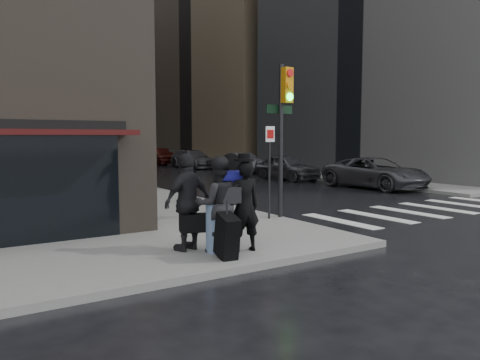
{
  "coord_description": "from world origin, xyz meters",
  "views": [
    {
      "loc": [
        -6.63,
        -9.15,
        2.55
      ],
      "look_at": [
        0.67,
        2.22,
        1.3
      ],
      "focal_mm": 35.0,
      "sensor_mm": 36.0,
      "label": 1
    }
  ],
  "objects_px": {
    "parked_car_0": "(375,173)",
    "parked_car_5": "(142,154)",
    "man_overcoat": "(241,211)",
    "traffic_light": "(282,119)",
    "parked_car_4": "(161,156)",
    "man_greycoat": "(188,202)",
    "parked_car_3": "(193,159)",
    "fire_hydrant": "(187,193)",
    "man_jeans": "(217,204)",
    "parked_car_1": "(287,167)",
    "parked_car_2": "(243,163)"
  },
  "relations": [
    {
      "from": "man_greycoat",
      "to": "parked_car_3",
      "type": "distance_m",
      "value": 28.23
    },
    {
      "from": "fire_hydrant",
      "to": "parked_car_2",
      "type": "height_order",
      "value": "parked_car_2"
    },
    {
      "from": "parked_car_4",
      "to": "parked_car_5",
      "type": "height_order",
      "value": "parked_car_4"
    },
    {
      "from": "man_greycoat",
      "to": "fire_hydrant",
      "type": "relative_size",
      "value": 2.76
    },
    {
      "from": "man_greycoat",
      "to": "parked_car_2",
      "type": "relative_size",
      "value": 0.49
    },
    {
      "from": "man_greycoat",
      "to": "parked_car_3",
      "type": "xyz_separation_m",
      "value": [
        12.91,
        25.1,
        -0.44
      ]
    },
    {
      "from": "parked_car_2",
      "to": "fire_hydrant",
      "type": "bearing_deg",
      "value": -130.89
    },
    {
      "from": "traffic_light",
      "to": "parked_car_4",
      "type": "bearing_deg",
      "value": 68.06
    },
    {
      "from": "man_jeans",
      "to": "parked_car_3",
      "type": "bearing_deg",
      "value": -99.18
    },
    {
      "from": "man_greycoat",
      "to": "fire_hydrant",
      "type": "distance_m",
      "value": 7.49
    },
    {
      "from": "man_jeans",
      "to": "parked_car_2",
      "type": "distance_m",
      "value": 23.66
    },
    {
      "from": "parked_car_4",
      "to": "parked_car_5",
      "type": "xyz_separation_m",
      "value": [
        0.41,
        6.02,
        -0.09
      ]
    },
    {
      "from": "man_greycoat",
      "to": "fire_hydrant",
      "type": "bearing_deg",
      "value": -131.57
    },
    {
      "from": "parked_car_1",
      "to": "parked_car_4",
      "type": "relative_size",
      "value": 0.93
    },
    {
      "from": "parked_car_2",
      "to": "man_jeans",
      "type": "bearing_deg",
      "value": -124.79
    },
    {
      "from": "man_jeans",
      "to": "man_overcoat",
      "type": "bearing_deg",
      "value": 154.57
    },
    {
      "from": "man_jeans",
      "to": "fire_hydrant",
      "type": "relative_size",
      "value": 2.67
    },
    {
      "from": "parked_car_3",
      "to": "parked_car_2",
      "type": "bearing_deg",
      "value": -85.5
    },
    {
      "from": "parked_car_2",
      "to": "parked_car_5",
      "type": "relative_size",
      "value": 0.96
    },
    {
      "from": "parked_car_5",
      "to": "man_greycoat",
      "type": "bearing_deg",
      "value": -115.39
    },
    {
      "from": "man_jeans",
      "to": "parked_car_5",
      "type": "relative_size",
      "value": 0.45
    },
    {
      "from": "man_jeans",
      "to": "parked_car_0",
      "type": "height_order",
      "value": "man_jeans"
    },
    {
      "from": "fire_hydrant",
      "to": "parked_car_5",
      "type": "bearing_deg",
      "value": 72.08
    },
    {
      "from": "parked_car_1",
      "to": "man_greycoat",
      "type": "bearing_deg",
      "value": -138.33
    },
    {
      "from": "man_greycoat",
      "to": "traffic_light",
      "type": "distance_m",
      "value": 5.02
    },
    {
      "from": "traffic_light",
      "to": "parked_car_3",
      "type": "height_order",
      "value": "traffic_light"
    },
    {
      "from": "man_greycoat",
      "to": "parked_car_3",
      "type": "bearing_deg",
      "value": -132.89
    },
    {
      "from": "fire_hydrant",
      "to": "man_overcoat",
      "type": "bearing_deg",
      "value": -108.04
    },
    {
      "from": "man_overcoat",
      "to": "parked_car_1",
      "type": "bearing_deg",
      "value": -122.66
    },
    {
      "from": "parked_car_5",
      "to": "parked_car_0",
      "type": "bearing_deg",
      "value": -94.6
    },
    {
      "from": "parked_car_0",
      "to": "parked_car_5",
      "type": "relative_size",
      "value": 1.24
    },
    {
      "from": "parked_car_0",
      "to": "parked_car_1",
      "type": "relative_size",
      "value": 1.23
    },
    {
      "from": "parked_car_4",
      "to": "parked_car_1",
      "type": "bearing_deg",
      "value": -85.23
    },
    {
      "from": "man_greycoat",
      "to": "parked_car_4",
      "type": "bearing_deg",
      "value": -127.85
    },
    {
      "from": "parked_car_1",
      "to": "parked_car_5",
      "type": "height_order",
      "value": "parked_car_1"
    },
    {
      "from": "parked_car_0",
      "to": "parked_car_1",
      "type": "distance_m",
      "value": 6.08
    },
    {
      "from": "parked_car_4",
      "to": "parked_car_5",
      "type": "distance_m",
      "value": 6.04
    },
    {
      "from": "fire_hydrant",
      "to": "parked_car_0",
      "type": "height_order",
      "value": "parked_car_0"
    },
    {
      "from": "traffic_light",
      "to": "parked_car_1",
      "type": "bearing_deg",
      "value": 45.54
    },
    {
      "from": "man_overcoat",
      "to": "fire_hydrant",
      "type": "height_order",
      "value": "man_overcoat"
    },
    {
      "from": "fire_hydrant",
      "to": "parked_car_0",
      "type": "xyz_separation_m",
      "value": [
        10.56,
        0.31,
        0.28
      ]
    },
    {
      "from": "traffic_light",
      "to": "parked_car_3",
      "type": "distance_m",
      "value": 24.7
    },
    {
      "from": "parked_car_3",
      "to": "parked_car_5",
      "type": "bearing_deg",
      "value": 85.19
    },
    {
      "from": "man_jeans",
      "to": "parked_car_3",
      "type": "relative_size",
      "value": 0.39
    },
    {
      "from": "traffic_light",
      "to": "fire_hydrant",
      "type": "xyz_separation_m",
      "value": [
        -0.89,
        4.59,
        -2.57
      ]
    },
    {
      "from": "traffic_light",
      "to": "parked_car_0",
      "type": "height_order",
      "value": "traffic_light"
    },
    {
      "from": "parked_car_0",
      "to": "man_greycoat",
      "type": "bearing_deg",
      "value": -155.01
    },
    {
      "from": "fire_hydrant",
      "to": "parked_car_0",
      "type": "relative_size",
      "value": 0.14
    },
    {
      "from": "fire_hydrant",
      "to": "parked_car_5",
      "type": "relative_size",
      "value": 0.17
    },
    {
      "from": "man_overcoat",
      "to": "traffic_light",
      "type": "bearing_deg",
      "value": -130.26
    }
  ]
}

